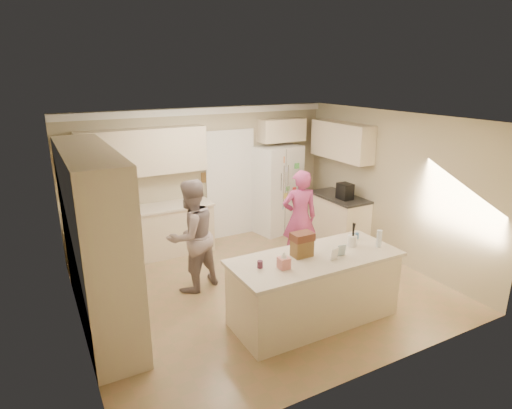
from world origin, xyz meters
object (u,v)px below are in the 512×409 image
island_base (314,290)px  utensil_crock (352,241)px  teen_boy (191,236)px  refrigerator (276,189)px  dollhouse_body (302,248)px  teen_girl (300,218)px  coffee_maker (345,191)px  tissue_box (284,263)px

island_base → utensil_crock: utensil_crock is taller
island_base → utensil_crock: (0.65, 0.05, 0.56)m
utensil_crock → teen_boy: bearing=138.9°
refrigerator → island_base: size_ratio=0.82×
island_base → teen_boy: bearing=125.1°
dollhouse_body → teen_girl: teen_girl is taller
coffee_maker → teen_girl: (-1.23, -0.31, -0.23)m
island_base → teen_girl: (0.82, 1.59, 0.40)m
coffee_maker → dollhouse_body: (-2.20, -1.80, -0.03)m
tissue_box → refrigerator: bearing=60.5°
refrigerator → teen_girl: (-0.48, -1.59, -0.06)m
coffee_maker → island_base: (-2.05, -1.90, -0.63)m
coffee_maker → tissue_box: bearing=-142.4°
coffee_maker → teen_girl: size_ratio=0.18×
teen_boy → tissue_box: bearing=89.4°
utensil_crock → teen_girl: size_ratio=0.09×
teen_boy → teen_girl: (1.95, -0.01, -0.03)m
coffee_maker → dollhouse_body: size_ratio=1.15×
tissue_box → dollhouse_body: size_ratio=0.54×
island_base → teen_girl: size_ratio=1.32×
teen_girl → utensil_crock: bearing=100.1°
coffee_maker → utensil_crock: bearing=-127.1°
utensil_crock → dollhouse_body: 0.80m
island_base → teen_girl: 1.83m
refrigerator → utensil_crock: (-0.66, -3.13, 0.10)m
refrigerator → dollhouse_body: bearing=-126.2°
teen_boy → coffee_maker: bearing=166.2°
utensil_crock → tissue_box: (-1.20, -0.15, -0.00)m
refrigerator → teen_boy: bearing=-157.9°
dollhouse_body → teen_boy: size_ratio=0.15×
refrigerator → coffee_maker: refrigerator is taller
utensil_crock → refrigerator: bearing=78.2°
island_base → tissue_box: tissue_box is taller
island_base → teen_girl: bearing=62.7°
island_base → tissue_box: (-0.55, -0.10, 0.56)m
coffee_maker → teen_boy: 3.19m
teen_boy → teen_girl: bearing=160.5°
island_base → dollhouse_body: dollhouse_body is taller
refrigerator → utensil_crock: size_ratio=12.00×
tissue_box → utensil_crock: bearing=7.1°
dollhouse_body → teen_boy: 1.79m
dollhouse_body → tissue_box: bearing=-153.4°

